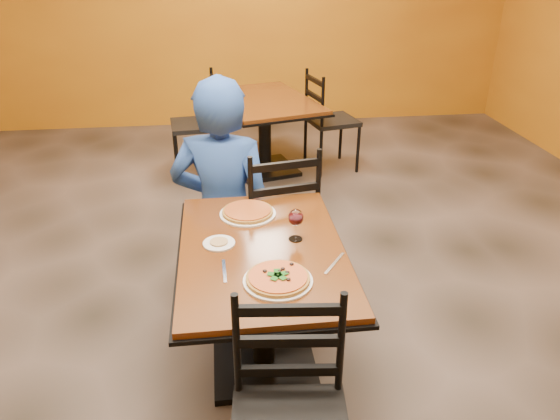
{
  "coord_description": "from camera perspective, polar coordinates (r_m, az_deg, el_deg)",
  "views": [
    {
      "loc": [
        -0.18,
        -2.71,
        2.07
      ],
      "look_at": [
        0.11,
        -0.3,
        0.85
      ],
      "focal_mm": 33.64,
      "sensor_mm": 36.0,
      "label": 1
    }
  ],
  "objects": [
    {
      "name": "floor",
      "position": [
        3.42,
        -2.54,
        -10.65
      ],
      "size": [
        7.0,
        8.0,
        0.01
      ],
      "primitive_type": "cube",
      "color": "black",
      "rests_on": "ground"
    },
    {
      "name": "wall_back",
      "position": [
        6.74,
        -5.8,
        21.72
      ],
      "size": [
        7.0,
        0.01,
        3.0
      ],
      "primitive_type": "cube",
      "color": "#C27B15",
      "rests_on": "ground"
    },
    {
      "name": "table_main",
      "position": [
        2.69,
        -1.91,
        -7.65
      ],
      "size": [
        0.83,
        1.23,
        0.75
      ],
      "color": "#662E10",
      "rests_on": "floor"
    },
    {
      "name": "table_second",
      "position": [
        5.26,
        -1.68,
        9.99
      ],
      "size": [
        1.18,
        1.48,
        0.75
      ],
      "rotation": [
        0.0,
        0.0,
        0.26
      ],
      "color": "#662E10",
      "rests_on": "floor"
    },
    {
      "name": "chair_main_far",
      "position": [
        3.39,
        -0.53,
        -0.69
      ],
      "size": [
        0.54,
        0.54,
        1.02
      ],
      "primitive_type": null,
      "rotation": [
        0.0,
        0.0,
        3.32
      ],
      "color": "black",
      "rests_on": "floor"
    },
    {
      "name": "chair_second_left",
      "position": [
        5.26,
        -9.21,
        9.07
      ],
      "size": [
        0.51,
        0.51,
        1.02
      ],
      "primitive_type": null,
      "rotation": [
        0.0,
        0.0,
        -1.46
      ],
      "color": "black",
      "rests_on": "floor"
    },
    {
      "name": "chair_second_right",
      "position": [
        5.38,
        5.7,
        9.59
      ],
      "size": [
        0.54,
        0.54,
        1.0
      ],
      "primitive_type": null,
      "rotation": [
        0.0,
        0.0,
        1.79
      ],
      "color": "black",
      "rests_on": "floor"
    },
    {
      "name": "diner",
      "position": [
        3.35,
        -6.3,
        2.59
      ],
      "size": [
        0.77,
        0.6,
        1.42
      ],
      "primitive_type": "imported",
      "rotation": [
        0.0,
        0.0,
        2.89
      ],
      "color": "navy",
      "rests_on": "floor"
    },
    {
      "name": "plate_main",
      "position": [
        2.33,
        -0.23,
        -7.7
      ],
      "size": [
        0.31,
        0.31,
        0.01
      ],
      "primitive_type": "cylinder",
      "color": "white",
      "rests_on": "table_main"
    },
    {
      "name": "pizza_main",
      "position": [
        2.32,
        -0.23,
        -7.38
      ],
      "size": [
        0.28,
        0.28,
        0.02
      ],
      "primitive_type": "cylinder",
      "color": "#9A0B0C",
      "rests_on": "plate_main"
    },
    {
      "name": "plate_far",
      "position": [
        2.89,
        -3.53,
        -0.42
      ],
      "size": [
        0.31,
        0.31,
        0.01
      ],
      "primitive_type": "cylinder",
      "color": "white",
      "rests_on": "table_main"
    },
    {
      "name": "pizza_far",
      "position": [
        2.89,
        -3.54,
        -0.13
      ],
      "size": [
        0.28,
        0.28,
        0.02
      ],
      "primitive_type": "cylinder",
      "color": "#C46925",
      "rests_on": "plate_far"
    },
    {
      "name": "side_plate",
      "position": [
        2.62,
        -6.65,
        -3.62
      ],
      "size": [
        0.16,
        0.16,
        0.01
      ],
      "primitive_type": "cylinder",
      "color": "white",
      "rests_on": "table_main"
    },
    {
      "name": "dip",
      "position": [
        2.62,
        -6.66,
        -3.45
      ],
      "size": [
        0.09,
        0.09,
        0.01
      ],
      "primitive_type": "cylinder",
      "color": "tan",
      "rests_on": "side_plate"
    },
    {
      "name": "wine_glass",
      "position": [
        2.61,
        1.73,
        -1.48
      ],
      "size": [
        0.08,
        0.08,
        0.18
      ],
      "primitive_type": null,
      "color": "white",
      "rests_on": "table_main"
    },
    {
      "name": "fork",
      "position": [
        2.41,
        -6.07,
        -6.6
      ],
      "size": [
        0.02,
        0.19,
        0.0
      ],
      "primitive_type": "cube",
      "rotation": [
        0.0,
        0.0,
        0.02
      ],
      "color": "silver",
      "rests_on": "table_main"
    },
    {
      "name": "knife",
      "position": [
        2.47,
        5.95,
        -5.76
      ],
      "size": [
        0.13,
        0.18,
        0.0
      ],
      "primitive_type": "cube",
      "rotation": [
        0.0,
        0.0,
        -0.63
      ],
      "color": "silver",
      "rests_on": "table_main"
    }
  ]
}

